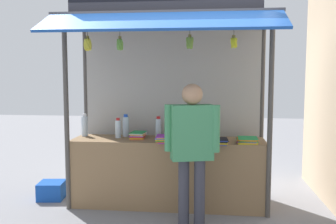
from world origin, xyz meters
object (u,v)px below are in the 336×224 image
at_px(banana_bunch_rightmost, 234,43).
at_px(vendor_person, 192,142).
at_px(water_bottle_center, 85,126).
at_px(water_bottle_mid_left, 118,129).
at_px(magazine_stack_front_left, 220,141).
at_px(plastic_crate, 52,190).
at_px(water_bottle_back_left, 193,128).
at_px(banana_bunch_inner_right, 190,43).
at_px(banana_bunch_inner_left, 88,44).
at_px(water_bottle_front_right, 126,126).
at_px(water_bottle_far_right, 179,129).
at_px(magazine_stack_left, 138,135).
at_px(magazine_stack_rear_center, 247,140).
at_px(water_bottle_back_right, 158,127).
at_px(magazine_stack_mid_right, 165,139).
at_px(banana_bunch_leftmost, 120,44).

relative_size(banana_bunch_rightmost, vendor_person, 0.18).
xyz_separation_m(water_bottle_center, vendor_person, (1.48, -0.80, -0.04)).
relative_size(water_bottle_mid_left, magazine_stack_front_left, 1.02).
bearing_deg(plastic_crate, vendor_person, -20.60).
bearing_deg(water_bottle_back_left, banana_bunch_inner_right, -91.90).
relative_size(water_bottle_center, banana_bunch_inner_left, 0.97).
height_order(magazine_stack_front_left, banana_bunch_inner_right, banana_bunch_inner_right).
distance_m(water_bottle_back_left, water_bottle_front_right, 0.90).
bearing_deg(water_bottle_far_right, magazine_stack_left, -167.95).
bearing_deg(water_bottle_front_right, magazine_stack_front_left, -17.34).
bearing_deg(magazine_stack_left, banana_bunch_inner_left, -140.55).
distance_m(water_bottle_mid_left, magazine_stack_rear_center, 1.65).
height_order(magazine_stack_front_left, banana_bunch_rightmost, banana_bunch_rightmost).
bearing_deg(banana_bunch_inner_right, water_bottle_front_right, 147.88).
relative_size(water_bottle_far_right, banana_bunch_inner_right, 0.79).
bearing_deg(water_bottle_center, banana_bunch_inner_left, -65.29).
distance_m(magazine_stack_front_left, banana_bunch_inner_right, 1.22).
relative_size(water_bottle_back_right, water_bottle_center, 0.91).
relative_size(water_bottle_back_left, plastic_crate, 0.88).
relative_size(magazine_stack_left, plastic_crate, 0.82).
bearing_deg(water_bottle_back_right, water_bottle_far_right, -8.08).
distance_m(water_bottle_back_right, banana_bunch_inner_left, 1.41).
distance_m(water_bottle_center, magazine_stack_mid_right, 1.18).
bearing_deg(vendor_person, water_bottle_mid_left, -50.86).
bearing_deg(water_bottle_mid_left, water_bottle_front_right, 57.42).
distance_m(magazine_stack_rear_center, banana_bunch_rightmost, 1.19).
xyz_separation_m(water_bottle_back_left, water_bottle_center, (-1.45, 0.05, 0.01)).
bearing_deg(water_bottle_center, banana_bunch_leftmost, -39.79).
relative_size(water_bottle_center, banana_bunch_rightmost, 1.03).
bearing_deg(vendor_person, water_bottle_far_right, -91.07).
relative_size(water_bottle_front_right, magazine_stack_front_left, 1.16).
xyz_separation_m(magazine_stack_front_left, plastic_crate, (-2.26, 0.28, -0.77)).
relative_size(water_bottle_far_right, magazine_stack_mid_right, 0.85).
bearing_deg(magazine_stack_left, water_bottle_back_right, 31.74).
relative_size(water_bottle_mid_left, magazine_stack_left, 0.96).
height_order(vendor_person, plastic_crate, vendor_person).
bearing_deg(water_bottle_mid_left, banana_bunch_rightmost, -16.65).
xyz_separation_m(magazine_stack_front_left, magazine_stack_mid_right, (-0.67, 0.03, 0.01)).
height_order(water_bottle_mid_left, plastic_crate, water_bottle_mid_left).
xyz_separation_m(water_bottle_center, magazine_stack_mid_right, (1.13, -0.33, -0.10)).
bearing_deg(magazine_stack_front_left, vendor_person, -125.78).
distance_m(banana_bunch_leftmost, vendor_person, 1.40).
bearing_deg(banana_bunch_rightmost, water_bottle_far_right, 141.08).
xyz_separation_m(water_bottle_front_right, banana_bunch_leftmost, (0.07, -0.55, 1.03)).
bearing_deg(banana_bunch_rightmost, water_bottle_mid_left, 163.35).
xyz_separation_m(water_bottle_mid_left, vendor_person, (1.00, -0.71, -0.03)).
bearing_deg(plastic_crate, magazine_stack_front_left, -7.18).
bearing_deg(banana_bunch_rightmost, vendor_person, -147.94).
bearing_deg(water_bottle_back_right, banana_bunch_rightmost, -31.26).
xyz_separation_m(water_bottle_center, banana_bunch_inner_left, (0.24, -0.52, 1.04)).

